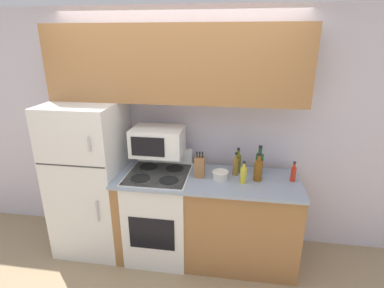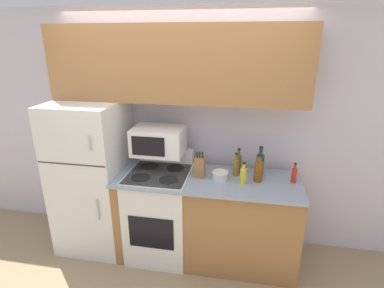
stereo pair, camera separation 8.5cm
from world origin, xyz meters
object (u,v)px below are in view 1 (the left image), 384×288
(bottle_wine_green, at_px, (259,163))
(bowl, at_px, (220,175))
(bottle_cooking_spray, at_px, (243,174))
(bottle_whiskey, at_px, (258,170))
(bottle_olive_oil, at_px, (238,163))
(bottle_hot_sauce, at_px, (293,174))
(stove, at_px, (160,213))
(knife_block, at_px, (200,167))
(microwave, at_px, (158,141))
(refrigerator, at_px, (91,178))
(bottle_vinegar, at_px, (236,166))

(bottle_wine_green, bearing_deg, bowl, -154.73)
(bowl, relative_size, bottle_cooking_spray, 0.74)
(bottle_whiskey, bearing_deg, bottle_cooking_spray, -151.62)
(bowl, height_order, bottle_olive_oil, bottle_olive_oil)
(bottle_hot_sauce, bearing_deg, bottle_cooking_spray, -166.76)
(stove, relative_size, knife_block, 4.21)
(knife_block, distance_m, bottle_wine_green, 0.60)
(bottle_hot_sauce, bearing_deg, microwave, 176.80)
(microwave, relative_size, bottle_cooking_spray, 2.34)
(refrigerator, height_order, bottle_vinegar, refrigerator)
(refrigerator, xyz_separation_m, microwave, (0.74, 0.07, 0.43))
(bottle_vinegar, xyz_separation_m, bottle_cooking_spray, (0.08, -0.17, -0.01))
(refrigerator, relative_size, bottle_cooking_spray, 7.45)
(stove, relative_size, bottle_hot_sauce, 5.55)
(knife_block, bearing_deg, bottle_hot_sauce, 2.13)
(knife_block, bearing_deg, bowl, -6.87)
(bottle_cooking_spray, bearing_deg, knife_block, 169.65)
(bottle_whiskey, distance_m, bottle_wine_green, 0.16)
(bottle_olive_oil, bearing_deg, bottle_cooking_spray, -77.15)
(bottle_whiskey, bearing_deg, knife_block, 179.70)
(bowl, bearing_deg, knife_block, 173.13)
(bottle_vinegar, bearing_deg, bottle_cooking_spray, -65.34)
(bottle_hot_sauce, relative_size, bottle_cooking_spray, 0.91)
(refrigerator, bearing_deg, bottle_vinegar, 1.95)
(bottle_cooking_spray, bearing_deg, refrigerator, 175.90)
(stove, height_order, bottle_whiskey, bottle_whiskey)
(refrigerator, xyz_separation_m, bottle_olive_oil, (1.55, 0.13, 0.22))
(refrigerator, distance_m, bowl, 1.40)
(stove, relative_size, bowl, 6.86)
(bowl, relative_size, bottle_hot_sauce, 0.81)
(refrigerator, xyz_separation_m, stove, (0.76, -0.05, -0.33))
(microwave, height_order, bottle_hot_sauce, microwave)
(refrigerator, xyz_separation_m, bottle_wine_green, (1.77, 0.12, 0.24))
(stove, height_order, bottle_vinegar, bottle_vinegar)
(microwave, bearing_deg, bottle_vinegar, -1.37)
(bottle_whiskey, bearing_deg, stove, -179.31)
(bowl, distance_m, bottle_olive_oil, 0.26)
(microwave, relative_size, bottle_vinegar, 2.15)
(bottle_olive_oil, bearing_deg, stove, -167.19)
(bottle_cooking_spray, bearing_deg, bottle_vinegar, 114.66)
(knife_block, bearing_deg, bottle_wine_green, 14.73)
(stove, xyz_separation_m, bottle_cooking_spray, (0.85, -0.06, 0.54))
(bottle_olive_oil, relative_size, bottle_wine_green, 0.87)
(bottle_olive_oil, bearing_deg, knife_block, -156.01)
(bottle_hot_sauce, xyz_separation_m, bottle_cooking_spray, (-0.47, -0.11, 0.01))
(stove, xyz_separation_m, bottle_wine_green, (1.00, 0.17, 0.57))
(bottle_hot_sauce, xyz_separation_m, bottle_olive_oil, (-0.53, 0.13, 0.02))
(knife_block, bearing_deg, bottle_vinegar, 14.39)
(microwave, relative_size, knife_block, 1.95)
(bottle_olive_oil, distance_m, bottle_wine_green, 0.21)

